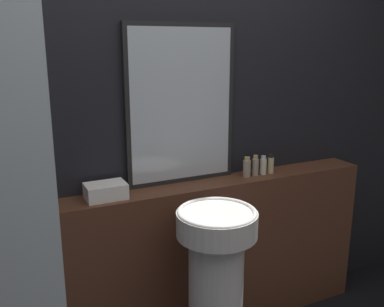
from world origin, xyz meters
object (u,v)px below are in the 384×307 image
object	(u,v)px
mirror	(182,105)
lotion_bottle	(263,166)
shampoo_bottle	(247,168)
conditioner_bottle	(255,166)
body_wash_bottle	(271,164)
towel_stack	(106,191)
pedestal_sink	(216,286)

from	to	relation	value
mirror	lotion_bottle	size ratio (longest dim) A/B	7.62
shampoo_bottle	conditioner_bottle	bearing A→B (deg)	0.00
body_wash_bottle	towel_stack	bearing A→B (deg)	180.00
shampoo_bottle	body_wash_bottle	distance (m)	0.17
shampoo_bottle	conditioner_bottle	world-z (taller)	conditioner_bottle
mirror	body_wash_bottle	size ratio (longest dim) A/B	7.39
pedestal_sink	towel_stack	xyz separation A→B (m)	(-0.44, 0.39, 0.46)
pedestal_sink	mirror	xyz separation A→B (m)	(0.03, 0.47, 0.86)
lotion_bottle	body_wash_bottle	bearing A→B (deg)	0.00
mirror	towel_stack	world-z (taller)	mirror
pedestal_sink	conditioner_bottle	size ratio (longest dim) A/B	7.50
pedestal_sink	towel_stack	bearing A→B (deg)	138.92
shampoo_bottle	lotion_bottle	world-z (taller)	shampoo_bottle
towel_stack	conditioner_bottle	distance (m)	0.92
lotion_bottle	body_wash_bottle	world-z (taller)	body_wash_bottle
body_wash_bottle	shampoo_bottle	bearing A→B (deg)	-180.00
towel_stack	lotion_bottle	size ratio (longest dim) A/B	1.78
lotion_bottle	pedestal_sink	bearing A→B (deg)	-144.15
conditioner_bottle	body_wash_bottle	xyz separation A→B (m)	(0.11, -0.00, -0.00)
pedestal_sink	mirror	size ratio (longest dim) A/B	1.06
pedestal_sink	body_wash_bottle	distance (m)	0.85
shampoo_bottle	lotion_bottle	size ratio (longest dim) A/B	1.05
pedestal_sink	body_wash_bottle	bearing A→B (deg)	33.17
conditioner_bottle	lotion_bottle	size ratio (longest dim) A/B	1.08
pedestal_sink	lotion_bottle	xyz separation A→B (m)	(0.54, 0.39, 0.47)
pedestal_sink	mirror	distance (m)	0.98
body_wash_bottle	lotion_bottle	bearing A→B (deg)	180.00
lotion_bottle	towel_stack	bearing A→B (deg)	180.00
towel_stack	conditioner_bottle	size ratio (longest dim) A/B	1.64
towel_stack	body_wash_bottle	distance (m)	1.04
mirror	lotion_bottle	world-z (taller)	mirror
conditioner_bottle	lotion_bottle	world-z (taller)	conditioner_bottle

